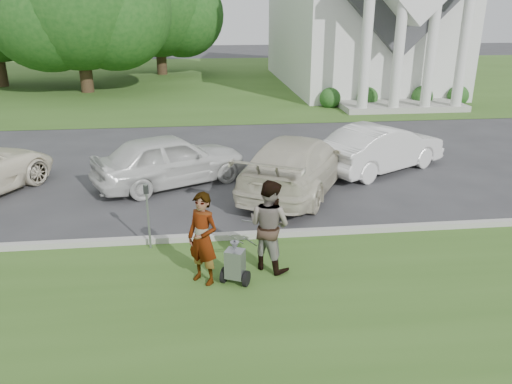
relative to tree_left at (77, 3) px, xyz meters
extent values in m
plane|color=#333335|center=(8.01, -21.99, -5.11)|extent=(120.00, 120.00, 0.00)
cube|color=#35581E|center=(8.01, -24.99, -5.11)|extent=(80.00, 7.00, 0.01)
cube|color=#35581E|center=(8.01, 5.01, -5.11)|extent=(80.00, 30.00, 0.01)
cube|color=#9E9E93|center=(8.01, -21.44, -5.04)|extent=(80.00, 0.18, 0.15)
cube|color=white|center=(17.01, 2.01, -1.61)|extent=(9.00, 16.00, 7.00)
cube|color=#9E9E93|center=(17.01, -7.19, -4.96)|extent=(6.20, 2.60, 0.30)
cylinder|color=white|center=(14.61, -8.19, -2.11)|extent=(0.50, 0.50, 6.00)
cylinder|color=white|center=(16.21, -8.19, -2.11)|extent=(0.50, 0.50, 6.00)
cylinder|color=white|center=(17.81, -8.19, -2.11)|extent=(0.50, 0.50, 6.00)
cylinder|color=white|center=(19.41, -8.19, -2.11)|extent=(0.50, 0.50, 6.00)
sphere|color=#1E4C19|center=(13.51, -6.29, -4.66)|extent=(1.10, 1.10, 1.10)
sphere|color=#1E4C19|center=(15.51, -6.29, -4.66)|extent=(1.10, 1.10, 1.10)
sphere|color=#1E4C19|center=(18.51, -6.29, -4.66)|extent=(1.10, 1.10, 1.10)
sphere|color=#1E4C19|center=(20.51, -6.29, -4.66)|extent=(1.10, 1.10, 1.10)
cylinder|color=#332316|center=(0.01, 0.01, -3.51)|extent=(0.76, 0.76, 3.20)
sphere|color=#194916|center=(1.90, 0.31, -0.44)|extent=(6.89, 6.89, 6.89)
sphere|color=#194916|center=(-1.67, -0.29, -0.23)|extent=(7.22, 7.22, 7.22)
sphere|color=#194916|center=(-3.92, 3.31, 0.10)|extent=(7.54, 7.54, 7.54)
cylinder|color=#332316|center=(4.01, 8.01, -3.61)|extent=(0.76, 0.76, 3.00)
sphere|color=#194916|center=(4.01, 8.01, -0.02)|extent=(7.60, 7.60, 7.60)
sphere|color=#194916|center=(5.72, 8.31, -0.78)|extent=(6.23, 6.23, 6.23)
sphere|color=#194916|center=(2.49, 7.71, -0.59)|extent=(6.54, 6.54, 6.54)
cylinder|color=black|center=(7.10, -23.29, -4.96)|extent=(0.19, 0.31, 0.31)
cylinder|color=black|center=(7.51, -23.47, -4.96)|extent=(0.19, 0.31, 0.31)
cylinder|color=#2D2D33|center=(7.31, -23.38, -4.96)|extent=(0.48, 0.24, 0.04)
cube|color=gray|center=(7.31, -23.38, -4.68)|extent=(0.42, 0.39, 0.56)
cone|color=gray|center=(7.31, -23.38, -4.31)|extent=(0.23, 0.23, 0.16)
cylinder|color=#2D2D33|center=(7.31, -23.38, -4.22)|extent=(0.04, 0.04, 0.06)
cylinder|color=gray|center=(7.38, -22.88, -4.43)|extent=(0.34, 0.70, 0.54)
cylinder|color=gray|center=(7.64, -22.99, -4.43)|extent=(0.34, 0.70, 0.54)
cylinder|color=gray|center=(7.66, -22.60, -4.17)|extent=(0.31, 0.16, 0.03)
imported|color=#999999|center=(6.73, -23.23, -4.21)|extent=(0.78, 0.75, 1.79)
imported|color=#999999|center=(8.03, -22.83, -4.18)|extent=(1.14, 1.13, 1.85)
cylinder|color=gray|center=(5.58, -21.69, -4.46)|extent=(0.05, 0.05, 1.29)
cube|color=#2D2D33|center=(5.58, -21.69, -3.73)|extent=(0.11, 0.08, 0.19)
cylinder|color=gray|center=(5.58, -21.69, -3.64)|extent=(0.10, 0.10, 0.03)
imported|color=silver|center=(5.85, -17.52, -4.35)|extent=(4.80, 3.55, 1.52)
imported|color=beige|center=(9.45, -18.38, -4.33)|extent=(4.47, 5.75, 1.56)
imported|color=silver|center=(12.45, -16.89, -4.37)|extent=(4.66, 3.58, 1.48)
camera|label=1|loc=(6.77, -31.63, -0.15)|focal=35.00mm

